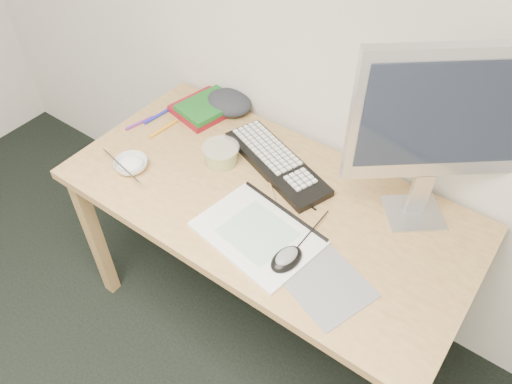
% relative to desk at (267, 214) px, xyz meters
% --- Properties ---
extents(desk, '(1.40, 0.70, 0.75)m').
position_rel_desk_xyz_m(desk, '(0.00, 0.00, 0.00)').
color(desk, tan).
rests_on(desk, ground).
extents(mousepad, '(0.28, 0.27, 0.00)m').
position_rel_desk_xyz_m(mousepad, '(0.34, -0.19, 0.08)').
color(mousepad, slate).
rests_on(mousepad, desk).
extents(sketchpad, '(0.41, 0.32, 0.01)m').
position_rel_desk_xyz_m(sketchpad, '(0.07, -0.15, 0.09)').
color(sketchpad, white).
rests_on(sketchpad, desk).
extents(keyboard, '(0.49, 0.30, 0.03)m').
position_rel_desk_xyz_m(keyboard, '(-0.06, 0.15, 0.10)').
color(keyboard, black).
rests_on(keyboard, desk).
extents(monitor, '(0.43, 0.36, 0.61)m').
position_rel_desk_xyz_m(monitor, '(0.43, 0.22, 0.46)').
color(monitor, silver).
rests_on(monitor, desk).
extents(mouse, '(0.09, 0.13, 0.04)m').
position_rel_desk_xyz_m(mouse, '(0.20, -0.19, 0.11)').
color(mouse, black).
rests_on(mouse, sketchpad).
extents(rice_bowl, '(0.13, 0.13, 0.04)m').
position_rel_desk_xyz_m(rice_bowl, '(-0.47, -0.17, 0.10)').
color(rice_bowl, white).
rests_on(rice_bowl, desk).
extents(chopsticks, '(0.23, 0.06, 0.02)m').
position_rel_desk_xyz_m(chopsticks, '(-0.48, -0.21, 0.12)').
color(chopsticks, '#AFAFB1').
rests_on(chopsticks, rice_bowl).
extents(fruit_tub, '(0.16, 0.16, 0.07)m').
position_rel_desk_xyz_m(fruit_tub, '(-0.24, 0.05, 0.11)').
color(fruit_tub, '#C8C846').
rests_on(fruit_tub, desk).
extents(book_red, '(0.25, 0.30, 0.03)m').
position_rel_desk_xyz_m(book_red, '(-0.48, 0.27, 0.10)').
color(book_red, maroon).
rests_on(book_red, desk).
extents(book_green, '(0.20, 0.25, 0.02)m').
position_rel_desk_xyz_m(book_green, '(-0.46, 0.25, 0.12)').
color(book_green, '#186120').
rests_on(book_green, book_red).
extents(cloth_lump, '(0.17, 0.14, 0.07)m').
position_rel_desk_xyz_m(cloth_lump, '(-0.41, 0.31, 0.12)').
color(cloth_lump, '#212428').
rests_on(cloth_lump, desk).
extents(pencil_pink, '(0.14, 0.09, 0.01)m').
position_rel_desk_xyz_m(pencil_pink, '(-0.05, 0.09, 0.09)').
color(pencil_pink, '#DB6D8D').
rests_on(pencil_pink, desk).
extents(pencil_tan, '(0.14, 0.13, 0.01)m').
position_rel_desk_xyz_m(pencil_tan, '(-0.01, 0.04, 0.09)').
color(pencil_tan, tan).
rests_on(pencil_tan, desk).
extents(pencil_black, '(0.17, 0.03, 0.01)m').
position_rel_desk_xyz_m(pencil_black, '(0.08, 0.06, 0.09)').
color(pencil_black, black).
rests_on(pencil_black, desk).
extents(marker_blue, '(0.03, 0.14, 0.01)m').
position_rel_desk_xyz_m(marker_blue, '(-0.61, 0.11, 0.09)').
color(marker_blue, '#1F23AB').
rests_on(marker_blue, desk).
extents(marker_orange, '(0.03, 0.14, 0.01)m').
position_rel_desk_xyz_m(marker_orange, '(-0.53, 0.06, 0.09)').
color(marker_orange, orange).
rests_on(marker_orange, desk).
extents(marker_purple, '(0.04, 0.12, 0.01)m').
position_rel_desk_xyz_m(marker_purple, '(-0.64, 0.03, 0.09)').
color(marker_purple, '#6C2487').
rests_on(marker_purple, desk).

